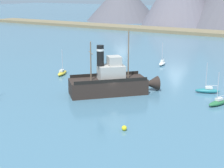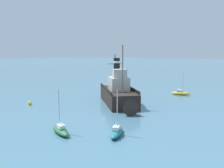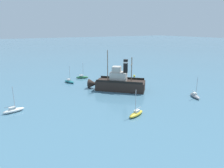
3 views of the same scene
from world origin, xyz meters
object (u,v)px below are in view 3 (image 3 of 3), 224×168
Objects in this scene: old_tugboat at (118,83)px; mooring_buoy at (134,76)px; sailboat_white at (14,110)px; sailboat_green at (82,77)px; sailboat_yellow at (136,114)px; sailboat_teal at (69,81)px; sailboat_grey at (195,96)px.

old_tugboat is 20.53× the size of mooring_buoy.
sailboat_green is (17.87, -21.02, 0.00)m from sailboat_white.
sailboat_yellow is at bearing -124.59° from sailboat_white.
sailboat_green is (15.93, 3.11, -1.40)m from old_tugboat.
sailboat_teal reaches higher than mooring_buoy.
sailboat_teal and sailboat_green have the same top height.
mooring_buoy is (-6.81, -15.02, -0.12)m from sailboat_green.
sailboat_yellow is at bearing 175.51° from sailboat_green.
old_tugboat is at bearing -85.40° from sailboat_white.
sailboat_yellow is (-30.70, 2.41, 0.00)m from sailboat_green.
sailboat_green is at bearing -4.49° from sailboat_yellow.
sailboat_grey is at bearing -139.13° from old_tugboat.
sailboat_white is 1.00× the size of sailboat_green.
sailboat_white is at bearing 55.41° from sailboat_yellow.
sailboat_white is 27.59m from sailboat_green.
sailboat_yellow is (-14.77, 5.52, -1.40)m from old_tugboat.
sailboat_white is 22.60m from sailboat_yellow.
sailboat_teal and sailboat_grey have the same top height.
mooring_buoy is at bearing -100.39° from sailboat_teal.
old_tugboat is 15.36m from sailboat_teal.
sailboat_teal is at bearing 37.27° from sailboat_grey.
sailboat_teal is 1.00× the size of sailboat_green.
sailboat_yellow is at bearing 93.62° from sailboat_grey.
old_tugboat is at bearing -20.50° from sailboat_yellow.
sailboat_white is at bearing 133.09° from sailboat_teal.
sailboat_white and sailboat_green have the same top height.
mooring_buoy is at bearing -52.56° from old_tugboat.
sailboat_teal and sailboat_yellow have the same top height.
sailboat_green is at bearing 65.60° from mooring_buoy.
old_tugboat reaches higher than sailboat_teal.
sailboat_green and sailboat_yellow have the same top height.
sailboat_grey reaches higher than mooring_buoy.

